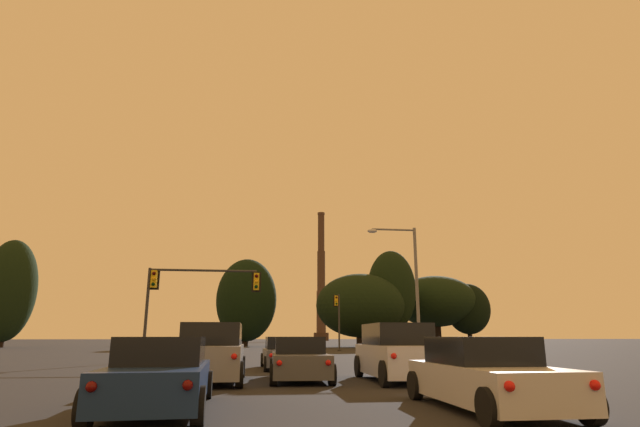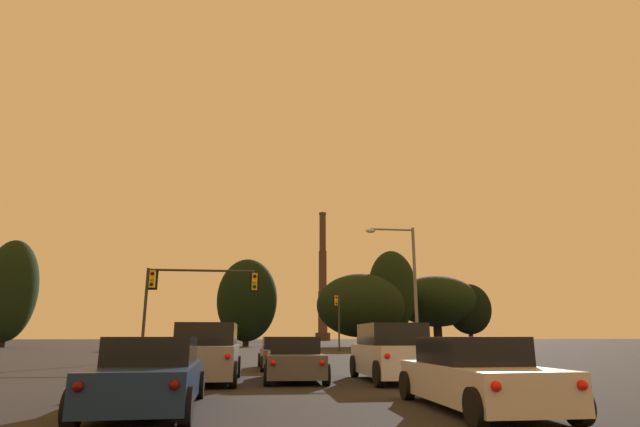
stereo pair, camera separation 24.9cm
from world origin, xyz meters
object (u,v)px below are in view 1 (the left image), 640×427
at_px(suv_right_lane_second, 397,353).
at_px(traffic_light_far_right, 338,313).
at_px(sedan_right_lane_third, 485,375).
at_px(smokestack, 321,289).
at_px(street_lamp, 409,277).
at_px(sedan_center_lane_front, 284,354).
at_px(traffic_light_overhead_left, 188,289).
at_px(suv_left_lane_second, 212,354).
at_px(sedan_left_lane_third, 160,375).
at_px(sedan_center_lane_second, 299,360).

xyz_separation_m(suv_right_lane_second, traffic_light_far_right, (4.02, 36.23, 2.92)).
bearing_deg(sedan_right_lane_third, smokestack, 83.50).
bearing_deg(sedan_right_lane_third, traffic_light_far_right, 84.46).
height_order(suv_right_lane_second, smokestack, smokestack).
bearing_deg(street_lamp, sedan_center_lane_front, -140.50).
bearing_deg(street_lamp, smokestack, 84.58).
bearing_deg(traffic_light_overhead_left, smokestack, 79.35).
height_order(suv_right_lane_second, suv_left_lane_second, same).
bearing_deg(traffic_light_overhead_left, sedan_left_lane_third, -83.94).
bearing_deg(suv_right_lane_second, suv_left_lane_second, 177.97).
xyz_separation_m(suv_left_lane_second, traffic_light_far_right, (10.11, 35.96, 2.92)).
bearing_deg(traffic_light_far_right, street_lamp, -87.88).
relative_size(sedan_center_lane_front, suv_right_lane_second, 0.96).
relative_size(sedan_left_lane_third, traffic_light_far_right, 0.82).
bearing_deg(suv_right_lane_second, street_lamp, 71.11).
relative_size(sedan_center_lane_front, sedan_center_lane_second, 1.00).
height_order(traffic_light_far_right, smokestack, smokestack).
relative_size(suv_left_lane_second, traffic_light_far_right, 0.84).
bearing_deg(street_lamp, sedan_right_lane_third, -103.59).
bearing_deg(sedan_center_lane_front, smokestack, 80.67).
distance_m(sedan_left_lane_third, suv_right_lane_second, 8.88).
distance_m(suv_right_lane_second, street_lamp, 15.19).
bearing_deg(street_lamp, sedan_center_lane_second, -121.80).
distance_m(suv_right_lane_second, traffic_light_overhead_left, 17.20).
bearing_deg(street_lamp, sedan_left_lane_third, -120.26).
distance_m(sedan_left_lane_third, sedan_center_lane_front, 13.32).
bearing_deg(smokestack, sedan_right_lane_third, -96.43).
xyz_separation_m(sedan_right_lane_third, street_lamp, (4.95, 20.47, 4.44)).
distance_m(sedan_center_lane_front, traffic_light_far_right, 30.31).
bearing_deg(sedan_left_lane_third, suv_right_lane_second, 38.94).
bearing_deg(suv_right_lane_second, traffic_light_overhead_left, 121.89).
xyz_separation_m(sedan_center_lane_front, suv_right_lane_second, (3.36, -7.00, 0.23)).
bearing_deg(sedan_right_lane_third, street_lamp, 76.34).
bearing_deg(traffic_light_far_right, sedan_right_lane_third, -95.48).
bearing_deg(suv_left_lane_second, traffic_light_far_right, 74.06).
bearing_deg(traffic_light_far_right, smokestack, 83.24).
distance_m(suv_right_lane_second, traffic_light_far_right, 36.57).
bearing_deg(sedan_right_lane_third, traffic_light_overhead_left, 112.31).
xyz_separation_m(suv_right_lane_second, street_lamp, (4.85, 13.77, 4.21)).
bearing_deg(sedan_right_lane_third, suv_left_lane_second, 130.60).
bearing_deg(suv_right_lane_second, sedan_left_lane_third, -137.80).
height_order(sedan_center_lane_front, traffic_light_far_right, traffic_light_far_right).
xyz_separation_m(sedan_left_lane_third, suv_left_lane_second, (0.54, 6.18, 0.23)).
xyz_separation_m(sedan_left_lane_third, sedan_center_lane_front, (3.27, 12.91, 0.00)).
bearing_deg(suv_left_lane_second, traffic_light_overhead_left, 100.56).
distance_m(sedan_center_lane_second, sedan_right_lane_third, 8.09).
height_order(sedan_center_lane_second, street_lamp, street_lamp).
xyz_separation_m(sedan_center_lane_second, traffic_light_far_right, (7.23, 35.46, 3.15)).
bearing_deg(traffic_light_overhead_left, sedan_center_lane_second, -67.77).
bearing_deg(sedan_center_lane_front, traffic_light_far_right, 74.69).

